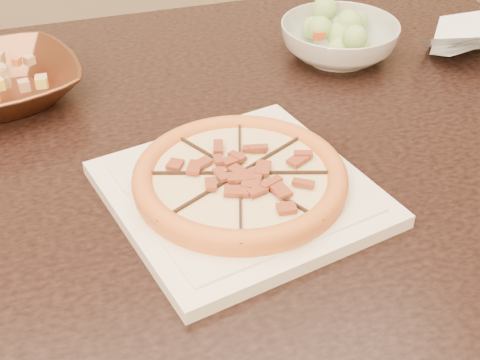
{
  "coord_description": "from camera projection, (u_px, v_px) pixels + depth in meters",
  "views": [
    {
      "loc": [
        -0.1,
        -0.85,
        1.27
      ],
      "look_at": [
        0.05,
        -0.21,
        0.78
      ],
      "focal_mm": 50.0,
      "sensor_mm": 36.0,
      "label": 1
    }
  ],
  "objects": [
    {
      "name": "plate",
      "position": [
        240.0,
        193.0,
        0.83
      ],
      "size": [
        0.38,
        0.38,
        0.02
      ],
      "color": "silver",
      "rests_on": "dining_table"
    },
    {
      "name": "salad_bowl",
      "position": [
        339.0,
        41.0,
        1.13
      ],
      "size": [
        0.24,
        0.24,
        0.06
      ],
      "primitive_type": "imported",
      "rotation": [
        0.0,
        0.0,
        0.25
      ],
      "color": "silver",
      "rests_on": "dining_table"
    },
    {
      "name": "salad",
      "position": [
        340.0,
        13.0,
        1.11
      ],
      "size": [
        0.08,
        0.1,
        0.04
      ],
      "color": "#90C061",
      "rests_on": "salad_bowl"
    },
    {
      "name": "dining_table",
      "position": [
        160.0,
        199.0,
        0.99
      ],
      "size": [
        1.54,
        1.06,
        0.75
      ],
      "color": "black",
      "rests_on": "floor"
    },
    {
      "name": "pizza",
      "position": [
        240.0,
        177.0,
        0.82
      ],
      "size": [
        0.26,
        0.26,
        0.03
      ],
      "color": "orange",
      "rests_on": "plate"
    },
    {
      "name": "bronze_bowl",
      "position": [
        1.0,
        84.0,
        1.02
      ],
      "size": [
        0.3,
        0.3,
        0.06
      ],
      "primitive_type": "imported",
      "rotation": [
        0.0,
        0.0,
        0.31
      ],
      "color": "brown",
      "rests_on": "dining_table"
    },
    {
      "name": "cling_film",
      "position": [
        465.0,
        40.0,
        1.15
      ],
      "size": [
        0.15,
        0.13,
        0.05
      ],
      "primitive_type": null,
      "rotation": [
        0.0,
        0.0,
        -0.04
      ],
      "color": "white",
      "rests_on": "dining_table"
    }
  ]
}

